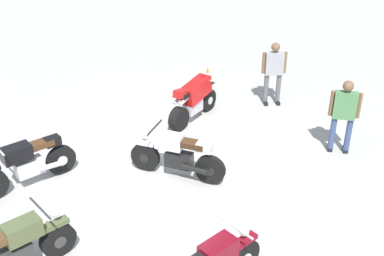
{
  "coord_description": "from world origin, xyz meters",
  "views": [
    {
      "loc": [
        6.94,
        4.26,
        5.56
      ],
      "look_at": [
        -0.96,
        -0.15,
        0.75
      ],
      "focal_mm": 44.05,
      "sensor_mm": 36.0,
      "label": 1
    }
  ],
  "objects_px": {
    "motorcycle_silver_cruiser": "(177,155)",
    "person_in_green_shirt": "(344,112)",
    "motorcycle_black_cruiser": "(27,163)",
    "motorcycle_red_sportbike": "(194,98)",
    "motorcycle_olive_vintage": "(16,250)",
    "traffic_cone": "(207,76)",
    "person_in_gray_shirt": "(274,69)"
  },
  "relations": [
    {
      "from": "person_in_green_shirt",
      "to": "motorcycle_red_sportbike",
      "type": "bearing_deg",
      "value": 76.56
    },
    {
      "from": "motorcycle_red_sportbike",
      "to": "person_in_gray_shirt",
      "type": "distance_m",
      "value": 2.41
    },
    {
      "from": "motorcycle_silver_cruiser",
      "to": "person_in_green_shirt",
      "type": "bearing_deg",
      "value": -144.28
    },
    {
      "from": "motorcycle_black_cruiser",
      "to": "motorcycle_red_sportbike",
      "type": "height_order",
      "value": "motorcycle_red_sportbike"
    },
    {
      "from": "motorcycle_silver_cruiser",
      "to": "motorcycle_black_cruiser",
      "type": "bearing_deg",
      "value": 26.41
    },
    {
      "from": "motorcycle_silver_cruiser",
      "to": "traffic_cone",
      "type": "height_order",
      "value": "motorcycle_silver_cruiser"
    },
    {
      "from": "motorcycle_black_cruiser",
      "to": "person_in_green_shirt",
      "type": "relative_size",
      "value": 1.14
    },
    {
      "from": "motorcycle_red_sportbike",
      "to": "person_in_gray_shirt",
      "type": "bearing_deg",
      "value": -31.37
    },
    {
      "from": "motorcycle_silver_cruiser",
      "to": "traffic_cone",
      "type": "bearing_deg",
      "value": -78.48
    },
    {
      "from": "traffic_cone",
      "to": "motorcycle_red_sportbike",
      "type": "bearing_deg",
      "value": 19.4
    },
    {
      "from": "traffic_cone",
      "to": "person_in_green_shirt",
      "type": "bearing_deg",
      "value": 64.53
    },
    {
      "from": "motorcycle_silver_cruiser",
      "to": "traffic_cone",
      "type": "relative_size",
      "value": 3.93
    },
    {
      "from": "motorcycle_olive_vintage",
      "to": "person_in_green_shirt",
      "type": "height_order",
      "value": "person_in_green_shirt"
    },
    {
      "from": "person_in_green_shirt",
      "to": "traffic_cone",
      "type": "distance_m",
      "value": 5.03
    },
    {
      "from": "motorcycle_black_cruiser",
      "to": "motorcycle_silver_cruiser",
      "type": "bearing_deg",
      "value": 145.99
    },
    {
      "from": "motorcycle_black_cruiser",
      "to": "motorcycle_olive_vintage",
      "type": "relative_size",
      "value": 1.06
    },
    {
      "from": "motorcycle_olive_vintage",
      "to": "person_in_green_shirt",
      "type": "xyz_separation_m",
      "value": [
        -6.27,
        3.46,
        0.52
      ]
    },
    {
      "from": "motorcycle_black_cruiser",
      "to": "motorcycle_red_sportbike",
      "type": "relative_size",
      "value": 1.02
    },
    {
      "from": "motorcycle_black_cruiser",
      "to": "traffic_cone",
      "type": "relative_size",
      "value": 3.77
    },
    {
      "from": "motorcycle_black_cruiser",
      "to": "person_in_gray_shirt",
      "type": "xyz_separation_m",
      "value": [
        -6.15,
        2.87,
        0.48
      ]
    },
    {
      "from": "person_in_green_shirt",
      "to": "traffic_cone",
      "type": "bearing_deg",
      "value": 48.37
    },
    {
      "from": "motorcycle_black_cruiser",
      "to": "motorcycle_silver_cruiser",
      "type": "relative_size",
      "value": 0.96
    },
    {
      "from": "motorcycle_olive_vintage",
      "to": "traffic_cone",
      "type": "height_order",
      "value": "motorcycle_olive_vintage"
    },
    {
      "from": "motorcycle_silver_cruiser",
      "to": "motorcycle_olive_vintage",
      "type": "xyz_separation_m",
      "value": [
        3.6,
        -0.76,
        -0.03
      ]
    },
    {
      "from": "person_in_gray_shirt",
      "to": "traffic_cone",
      "type": "bearing_deg",
      "value": -133.72
    },
    {
      "from": "motorcycle_silver_cruiser",
      "to": "person_in_green_shirt",
      "type": "xyz_separation_m",
      "value": [
        -2.66,
        2.7,
        0.49
      ]
    },
    {
      "from": "motorcycle_olive_vintage",
      "to": "person_in_gray_shirt",
      "type": "xyz_separation_m",
      "value": [
        -8.01,
        1.18,
        0.52
      ]
    },
    {
      "from": "person_in_green_shirt",
      "to": "motorcycle_black_cruiser",
      "type": "bearing_deg",
      "value": 114.39
    },
    {
      "from": "motorcycle_black_cruiser",
      "to": "motorcycle_red_sportbike",
      "type": "distance_m",
      "value": 4.49
    },
    {
      "from": "person_in_gray_shirt",
      "to": "traffic_cone",
      "type": "distance_m",
      "value": 2.36
    },
    {
      "from": "motorcycle_black_cruiser",
      "to": "traffic_cone",
      "type": "bearing_deg",
      "value": -165.18
    },
    {
      "from": "person_in_gray_shirt",
      "to": "traffic_cone",
      "type": "height_order",
      "value": "person_in_gray_shirt"
    }
  ]
}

